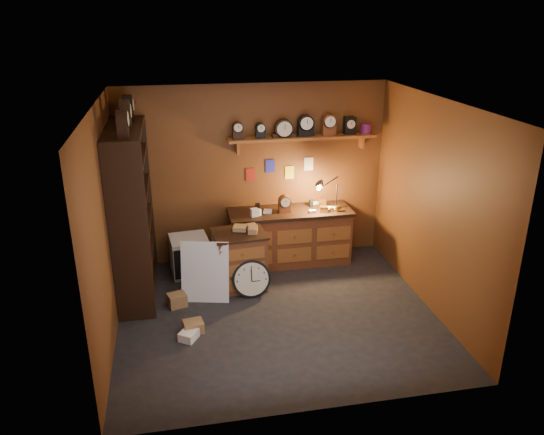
{
  "coord_description": "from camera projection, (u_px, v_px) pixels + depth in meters",
  "views": [
    {
      "loc": [
        -1.18,
        -5.8,
        3.66
      ],
      "look_at": [
        -0.0,
        0.35,
        1.21
      ],
      "focal_mm": 35.0,
      "sensor_mm": 36.0,
      "label": 1
    }
  ],
  "objects": [
    {
      "name": "white_panel",
      "position": [
        206.0,
        299.0,
        7.19
      ],
      "size": [
        0.66,
        0.32,
        0.84
      ],
      "primitive_type": "cube",
      "rotation": [
        -0.17,
        0.0,
        -0.23
      ],
      "color": "silver",
      "rests_on": "ground"
    },
    {
      "name": "room_shell",
      "position": [
        280.0,
        184.0,
        6.32
      ],
      "size": [
        4.02,
        3.62,
        2.71
      ],
      "color": "brown",
      "rests_on": "ground"
    },
    {
      "name": "floor_box_b",
      "position": [
        189.0,
        335.0,
        6.3
      ],
      "size": [
        0.27,
        0.28,
        0.11
      ],
      "primitive_type": "cube",
      "rotation": [
        0.0,
        0.0,
        -0.58
      ],
      "color": "white",
      "rests_on": "ground"
    },
    {
      "name": "floor",
      "position": [
        277.0,
        314.0,
        6.84
      ],
      "size": [
        4.0,
        4.0,
        0.0
      ],
      "primitive_type": "plane",
      "color": "black",
      "rests_on": "ground"
    },
    {
      "name": "floor_box_c",
      "position": [
        177.0,
        300.0,
        7.0
      ],
      "size": [
        0.28,
        0.25,
        0.17
      ],
      "primitive_type": "cube",
      "rotation": [
        0.0,
        0.0,
        0.29
      ],
      "color": "olive",
      "rests_on": "ground"
    },
    {
      "name": "floor_box_a",
      "position": [
        193.0,
        327.0,
        6.44
      ],
      "size": [
        0.26,
        0.23,
        0.14
      ],
      "primitive_type": "cube",
      "rotation": [
        0.0,
        0.0,
        0.16
      ],
      "color": "olive",
      "rests_on": "ground"
    },
    {
      "name": "low_cabinet",
      "position": [
        240.0,
        257.0,
        7.39
      ],
      "size": [
        0.76,
        0.66,
        0.91
      ],
      "rotation": [
        0.0,
        0.0,
        0.08
      ],
      "color": "brown",
      "rests_on": "ground"
    },
    {
      "name": "mini_fridge",
      "position": [
        190.0,
        255.0,
        7.83
      ],
      "size": [
        0.59,
        0.61,
        0.56
      ],
      "rotation": [
        0.0,
        0.0,
        0.1
      ],
      "color": "silver",
      "rests_on": "ground"
    },
    {
      "name": "big_round_clock",
      "position": [
        251.0,
        279.0,
        7.2
      ],
      "size": [
        0.53,
        0.17,
        0.53
      ],
      "color": "black",
      "rests_on": "ground"
    },
    {
      "name": "workbench",
      "position": [
        290.0,
        234.0,
        8.11
      ],
      "size": [
        1.86,
        0.66,
        1.36
      ],
      "color": "brown",
      "rests_on": "ground"
    },
    {
      "name": "shelving_unit",
      "position": [
        129.0,
        206.0,
        6.97
      ],
      "size": [
        0.47,
        1.6,
        2.58
      ],
      "color": "black",
      "rests_on": "ground"
    }
  ]
}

